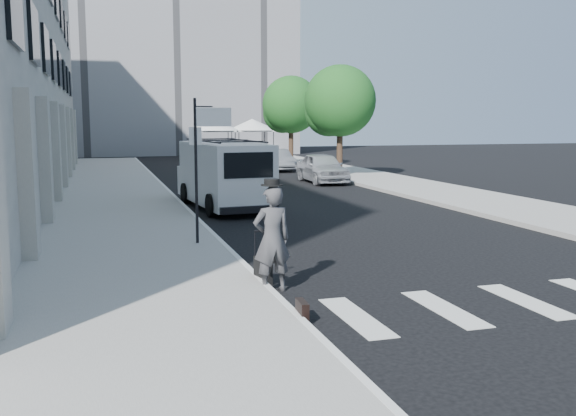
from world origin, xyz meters
TOP-DOWN VIEW (x-y plane):
  - ground at (0.00, 0.00)m, footprint 120.00×120.00m
  - sidewalk_left at (-4.25, 16.00)m, footprint 4.50×48.00m
  - sidewalk_right at (9.00, 20.00)m, footprint 4.00×56.00m
  - building_far at (2.00, 50.00)m, footprint 22.00×12.00m
  - sign_pole at (-2.36, 3.20)m, footprint 1.03×0.07m
  - tree_near at (7.50, 20.15)m, footprint 3.80×3.83m
  - tree_far at (7.50, 29.15)m, footprint 3.80×3.83m
  - tent_left at (4.00, 38.00)m, footprint 4.00×4.00m
  - tent_right at (7.20, 38.50)m, footprint 4.00×4.00m
  - businessman at (-1.88, -1.12)m, footprint 0.76×0.53m
  - briefcase at (-1.90, -3.00)m, footprint 0.15×0.45m
  - suitcase at (-1.90, -0.54)m, footprint 0.30×0.41m
  - cargo_van at (-0.59, 10.32)m, footprint 2.60×6.33m
  - parked_car_a at (5.91, 18.01)m, footprint 1.90×4.46m
  - parked_car_b at (5.79, 25.99)m, footprint 1.43×4.02m
  - parked_car_c at (6.80, 35.09)m, footprint 2.21×5.22m

SIDE VIEW (x-z plane):
  - ground at x=0.00m, z-range 0.00..0.00m
  - sidewalk_left at x=-4.25m, z-range 0.00..0.15m
  - sidewalk_right at x=9.00m, z-range 0.00..0.15m
  - briefcase at x=-1.90m, z-range 0.00..0.34m
  - suitcase at x=-1.90m, z-range -0.24..0.79m
  - parked_car_b at x=5.79m, z-range 0.00..1.32m
  - parked_car_a at x=5.91m, z-range 0.00..1.50m
  - parked_car_c at x=6.80m, z-range 0.00..1.50m
  - businessman at x=-1.88m, z-range 0.00..1.96m
  - cargo_van at x=-0.59m, z-range 0.04..2.37m
  - sign_pole at x=-2.36m, z-range 0.90..4.40m
  - tent_left at x=4.00m, z-range 1.11..4.31m
  - tent_right at x=7.20m, z-range 1.11..4.31m
  - tree_near at x=7.50m, z-range 0.96..6.99m
  - tree_far at x=7.50m, z-range 0.96..6.99m
  - building_far at x=2.00m, z-range 0.00..25.00m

